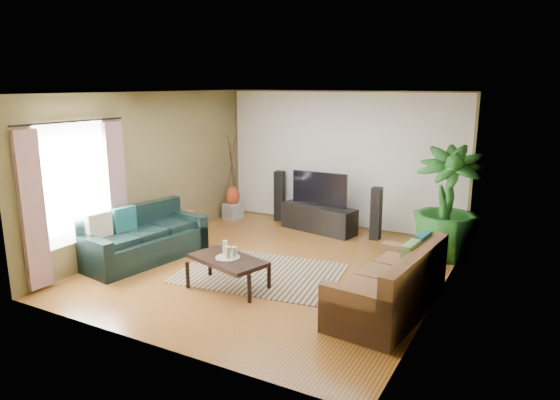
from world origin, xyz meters
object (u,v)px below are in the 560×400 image
Objects in this scene: sofa_left at (144,235)px; television at (320,189)px; sofa_right at (388,280)px; pedestal at (233,211)px; coffee_table at (228,273)px; speaker_right at (376,214)px; side_table at (180,226)px; potted_plant at (446,203)px; speaker_left at (280,196)px; tv_stand at (319,218)px; vase at (233,196)px.

television is at bearing -23.05° from sofa_left.
sofa_right is 5.07m from pedestal.
coffee_table is (-2.18, -0.37, -0.20)m from sofa_right.
television is at bearing -136.45° from sofa_right.
speaker_right is at bearing 0.23° from television.
sofa_left reaches higher than side_table.
speaker_right is at bearing 87.52° from coffee_table.
potted_plant is (2.41, 2.78, 0.70)m from coffee_table.
speaker_left reaches higher than sofa_left.
tv_stand is at bearing 0.95° from pedestal.
tv_stand is 2.58m from potted_plant.
speaker_right is 3.14m from vase.
speaker_left is 3.61m from potted_plant.
potted_plant reaches higher than side_table.
speaker_right is (1.10, 3.22, 0.26)m from coffee_table.
sofa_left is 3.31m from speaker_left.
pedestal is at bearing -178.48° from television.
side_table is at bearing -139.52° from television.
sofa_right is 3.05m from speaker_right.
sofa_right reaches higher than side_table.
television is 2.49m from potted_plant.
side_table is (-0.99, -2.07, -0.27)m from speaker_left.
sofa_left is 1.18m from side_table.
television is at bearing 179.92° from speaker_right.
sofa_left is at bearing -111.77° from tv_stand.
potted_plant reaches higher than pedestal.
sofa_left is 6.05× the size of pedestal.
vase is (-0.17, 2.84, 0.07)m from sofa_left.
sofa_left reaches higher than tv_stand.
coffee_table is 0.99× the size of television.
potted_plant is (2.45, -0.44, 0.09)m from television.
sofa_right is 1.06× the size of potted_plant.
television is at bearing 40.48° from side_table.
speaker_right is 3.65m from side_table.
side_table reaches higher than tv_stand.
sofa_left is 4.06m from sofa_right.
vase is (-3.14, -0.06, -0.00)m from speaker_right.
sofa_left is 1.03× the size of sofa_right.
speaker_left is 2.06× the size of side_table.
pedestal is (-0.94, -0.38, -0.36)m from speaker_left.
television is 2.60× the size of vase.
speaker_right reaches higher than pedestal.
television is 1.20m from speaker_right.
sofa_right is 2.01× the size of speaker_right.
speaker_left is 1.07× the size of speaker_right.
coffee_table is 3.76m from pedestal.
television is (-2.23, 2.85, 0.42)m from sofa_right.
tv_stand is 2.99× the size of side_table.
tv_stand is (-2.23, 2.83, -0.17)m from sofa_right.
television reaches higher than vase.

